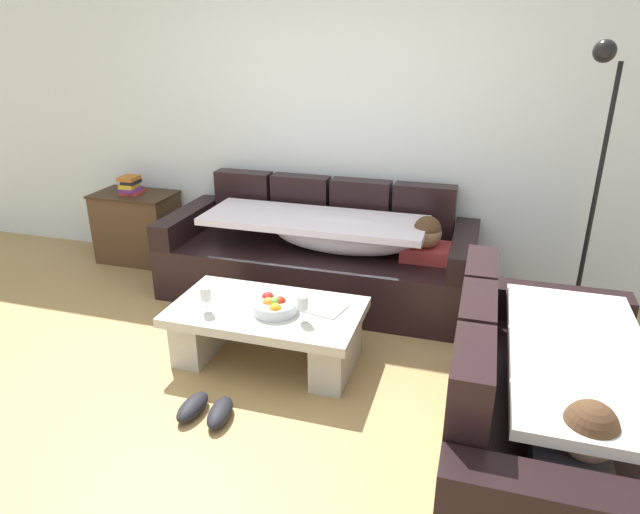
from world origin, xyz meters
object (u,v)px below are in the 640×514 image
object	(u,v)px
wine_glass_near_right	(303,304)
floor_lamp	(592,172)
couch_along_wall	(323,257)
open_magazine	(322,307)
coffee_table	(267,327)
wine_glass_near_left	(206,295)
fruit_bowl	(275,306)
book_stack_on_cabinet	(130,185)
couch_near_window	(546,412)
side_cabinet	(138,227)
pair_of_shoes	(206,410)

from	to	relation	value
wine_glass_near_right	floor_lamp	size ratio (longest dim) A/B	0.09
couch_along_wall	open_magazine	xyz separation A→B (m)	(0.27, -0.95, 0.06)
coffee_table	wine_glass_near_left	distance (m)	0.45
couch_along_wall	fruit_bowl	distance (m)	1.08
wine_glass_near_left	book_stack_on_cabinet	size ratio (longest dim) A/B	0.75
open_magazine	wine_glass_near_left	bearing A→B (deg)	-146.46
couch_near_window	wine_glass_near_left	distance (m)	2.00
book_stack_on_cabinet	open_magazine	bearing A→B (deg)	-28.70
fruit_bowl	open_magazine	distance (m)	0.30
wine_glass_near_right	side_cabinet	bearing A→B (deg)	146.42
coffee_table	pair_of_shoes	distance (m)	0.68
couch_along_wall	wine_glass_near_right	distance (m)	1.17
couch_along_wall	couch_near_window	distance (m)	2.22
wine_glass_near_right	book_stack_on_cabinet	world-z (taller)	book_stack_on_cabinet
floor_lamp	book_stack_on_cabinet	bearing A→B (deg)	178.15
side_cabinet	pair_of_shoes	size ratio (longest dim) A/B	2.29
open_magazine	pair_of_shoes	bearing A→B (deg)	-108.27
coffee_table	book_stack_on_cabinet	size ratio (longest dim) A/B	5.39
coffee_table	side_cabinet	xyz separation A→B (m)	(-1.78, 1.26, 0.08)
fruit_bowl	coffee_table	bearing A→B (deg)	151.70
side_cabinet	wine_glass_near_left	bearing A→B (deg)	-44.49
coffee_table	book_stack_on_cabinet	world-z (taller)	book_stack_on_cabinet
couch_along_wall	wine_glass_near_right	world-z (taller)	couch_along_wall
wine_glass_near_left	open_magazine	bearing A→B (deg)	20.60
couch_near_window	coffee_table	xyz separation A→B (m)	(-1.62, 0.53, -0.10)
coffee_table	open_magazine	bearing A→B (deg)	15.64
couch_near_window	open_magazine	distance (m)	1.43
coffee_table	open_magazine	xyz separation A→B (m)	(0.34, 0.09, 0.15)
fruit_bowl	side_cabinet	xyz separation A→B (m)	(-1.85, 1.30, -0.10)
fruit_bowl	floor_lamp	bearing A→B (deg)	32.67
wine_glass_near_left	couch_along_wall	bearing A→B (deg)	71.84
open_magazine	floor_lamp	world-z (taller)	floor_lamp
coffee_table	pair_of_shoes	size ratio (longest dim) A/B	3.81
wine_glass_near_right	book_stack_on_cabinet	size ratio (longest dim) A/B	0.75
couch_near_window	open_magazine	size ratio (longest dim) A/B	6.28
couch_near_window	open_magazine	world-z (taller)	couch_near_window
wine_glass_near_right	floor_lamp	xyz separation A→B (m)	(1.64, 1.24, 0.62)
couch_along_wall	floor_lamp	xyz separation A→B (m)	(1.85, 0.10, 0.79)
floor_lamp	pair_of_shoes	xyz separation A→B (m)	(-2.03, -1.79, -1.07)
open_magazine	pair_of_shoes	distance (m)	0.93
couch_near_window	fruit_bowl	distance (m)	1.63
wine_glass_near_right	side_cabinet	size ratio (longest dim) A/B	0.23
open_magazine	pair_of_shoes	size ratio (longest dim) A/B	0.89
book_stack_on_cabinet	wine_glass_near_right	bearing A→B (deg)	-33.29
fruit_bowl	pair_of_shoes	size ratio (longest dim) A/B	0.89
coffee_table	pair_of_shoes	world-z (taller)	coffee_table
couch_near_window	wine_glass_near_right	distance (m)	1.43
side_cabinet	floor_lamp	xyz separation A→B (m)	(3.69, -0.12, 0.80)
open_magazine	pair_of_shoes	xyz separation A→B (m)	(-0.45, -0.74, -0.34)
coffee_table	wine_glass_near_right	bearing A→B (deg)	-19.86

